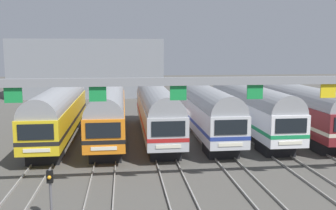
{
  "coord_description": "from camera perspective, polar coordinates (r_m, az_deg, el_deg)",
  "views": [
    {
      "loc": [
        -5.09,
        -33.76,
        8.01
      ],
      "look_at": [
        -0.94,
        1.51,
        2.73
      ],
      "focal_mm": 40.74,
      "sensor_mm": 36.0,
      "label": 1
    }
  ],
  "objects": [
    {
      "name": "commuter_train_orange",
      "position": [
        34.2,
        -8.9,
        -0.6
      ],
      "size": [
        2.88,
        18.06,
        4.77
      ],
      "color": "orange",
      "rests_on": "ground"
    },
    {
      "name": "commuter_train_maroon",
      "position": [
        37.67,
        18.21,
        -0.09
      ],
      "size": [
        2.88,
        18.06,
        5.05
      ],
      "color": "maroon",
      "rests_on": "ground"
    },
    {
      "name": "commuter_train_stainless",
      "position": [
        34.31,
        -1.72,
        -0.47
      ],
      "size": [
        2.88,
        18.06,
        5.05
      ],
      "color": "#B2B5BA",
      "rests_on": "ground"
    },
    {
      "name": "commuter_train_white",
      "position": [
        36.08,
        12.01,
        -0.21
      ],
      "size": [
        2.88,
        18.06,
        5.05
      ],
      "color": "white",
      "rests_on": "ground"
    },
    {
      "name": "ground_plane",
      "position": [
        35.07,
        1.81,
        -4.75
      ],
      "size": [
        160.0,
        160.0,
        0.0
      ],
      "primitive_type": "plane",
      "color": "#4C4944"
    },
    {
      "name": "catenary_gantry",
      "position": [
        21.06,
        7.33,
        1.19
      ],
      "size": [
        26.72,
        0.44,
        6.97
      ],
      "color": "gray",
      "rests_on": "ground"
    },
    {
      "name": "track_bed",
      "position": [
        51.63,
        -0.98,
        -0.38
      ],
      "size": [
        22.99,
        70.0,
        0.15
      ],
      "color": "gray",
      "rests_on": "ground"
    },
    {
      "name": "yard_signal_mast",
      "position": [
        19.1,
        -17.22,
        -11.24
      ],
      "size": [
        0.28,
        0.35,
        2.42
      ],
      "color": "#59595E",
      "rests_on": "ground"
    },
    {
      "name": "commuter_train_silver",
      "position": [
        34.94,
        5.32,
        -0.34
      ],
      "size": [
        2.88,
        18.06,
        4.77
      ],
      "color": "silver",
      "rests_on": "ground"
    },
    {
      "name": "maintenance_building",
      "position": [
        66.49,
        -11.75,
        5.48
      ],
      "size": [
        24.61,
        10.0,
        9.52
      ],
      "primitive_type": "cube",
      "color": "gray",
      "rests_on": "ground"
    },
    {
      "name": "commuter_train_yellow",
      "position": [
        34.64,
        -16.02,
        -0.71
      ],
      "size": [
        2.88,
        18.06,
        5.05
      ],
      "color": "gold",
      "rests_on": "ground"
    }
  ]
}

